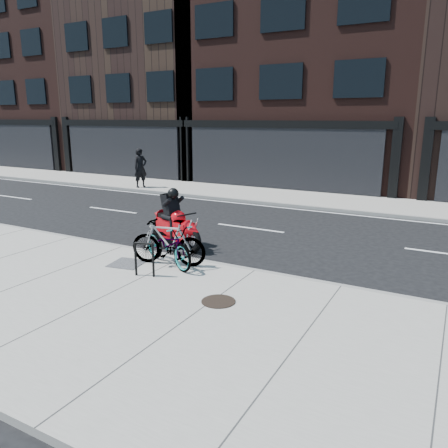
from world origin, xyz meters
The scene contains 13 objects.
ground centered at (0.00, 0.00, 0.00)m, with size 120.00×120.00×0.00m, color black.
sidewalk_near centered at (0.00, -5.00, 0.07)m, with size 60.00×6.00×0.13m, color gray.
sidewalk_far centered at (0.00, 7.75, 0.07)m, with size 60.00×3.50×0.13m, color gray.
building_west centered at (-22.00, 14.50, 6.75)m, with size 10.00×10.00×13.50m, color black.
building_midwest centered at (-12.00, 14.50, 6.00)m, with size 10.00×10.00×12.00m, color black.
building_center centered at (-2.00, 14.50, 7.25)m, with size 12.00×10.00×14.50m, color black.
bike_rack centered at (0.00, -3.49, 0.59)m, with size 0.45×0.17×0.78m.
bicycle_front centered at (0.01, -2.60, 0.64)m, with size 0.67×1.93×1.01m, color gray.
bicycle_rear centered at (0.01, -2.60, 0.69)m, with size 0.53×1.87×1.12m, color gray.
motorcycle centered at (-0.87, -0.94, 0.68)m, with size 2.18×1.11×1.69m.
pedestrian centered at (-8.20, 6.50, 1.11)m, with size 0.71×0.47×1.96m, color black.
manhole_cover centered at (2.13, -3.93, 0.14)m, with size 0.66×0.66×0.01m, color black.
utility_grate centered at (-0.91, -3.04, 0.14)m, with size 0.75×0.75×0.01m, color #4E4E51.
Camera 1 is at (5.95, -10.72, 3.58)m, focal length 35.00 mm.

